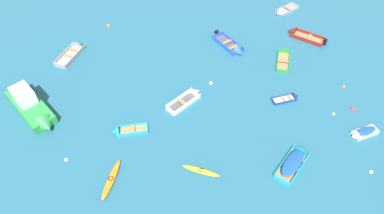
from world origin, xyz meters
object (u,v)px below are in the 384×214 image
rowboat_white_midfield_right (361,133)px  rowboat_maroon_distant_center (299,34)px  rowboat_blue_foreground_center (234,48)px  mooring_buoy_trailing (352,109)px  rowboat_deep_blue_near_right (291,97)px  mooring_buoy_midfield (211,83)px  mooring_buoy_outer_edge (109,26)px  mooring_buoy_central (371,172)px  rowboat_white_outer_left (190,97)px  rowboat_grey_far_left (75,50)px  rowboat_grey_midfield_left (282,12)px  kayak_orange_back_row_center (111,179)px  kayak_yellow_back_row_left (201,171)px  mooring_buoy_between_boats_left (344,87)px  rowboat_green_center (284,54)px  mooring_buoy_between_boats_right (334,114)px  rowboat_turquoise_far_back (122,131)px  mooring_buoy_far_field (66,160)px  rowboat_turquoise_cluster_inner (296,158)px  motor_launch_green_near_left (32,108)px

rowboat_white_midfield_right → rowboat_maroon_distant_center: rowboat_maroon_distant_center is taller
rowboat_blue_foreground_center → mooring_buoy_trailing: size_ratio=10.31×
rowboat_deep_blue_near_right → mooring_buoy_midfield: (-7.20, 3.92, -0.13)m
mooring_buoy_outer_edge → mooring_buoy_central: bearing=-52.8°
rowboat_white_outer_left → rowboat_grey_far_left: bearing=137.4°
rowboat_grey_midfield_left → mooring_buoy_midfield: 16.35m
kayak_orange_back_row_center → rowboat_white_outer_left: bearing=42.3°
kayak_yellow_back_row_left → rowboat_grey_midfield_left: size_ratio=0.78×
mooring_buoy_outer_edge → kayak_orange_back_row_center: bearing=-93.0°
mooring_buoy_trailing → mooring_buoy_midfield: (-12.43, 6.59, 0.00)m
kayak_yellow_back_row_left → mooring_buoy_midfield: size_ratio=7.86×
mooring_buoy_between_boats_left → mooring_buoy_central: mooring_buoy_between_boats_left is taller
rowboat_white_midfield_right → rowboat_grey_midfield_left: 20.28m
rowboat_blue_foreground_center → mooring_buoy_trailing: bearing=-53.4°
rowboat_blue_foreground_center → mooring_buoy_outer_edge: 15.98m
rowboat_blue_foreground_center → mooring_buoy_between_boats_left: size_ratio=14.37×
rowboat_white_outer_left → rowboat_green_center: size_ratio=0.95×
kayak_yellow_back_row_left → mooring_buoy_between_boats_left: kayak_yellow_back_row_left is taller
kayak_orange_back_row_center → rowboat_blue_foreground_center: 20.41m
rowboat_blue_foreground_center → mooring_buoy_between_boats_right: size_ratio=16.43×
rowboat_green_center → mooring_buoy_outer_edge: size_ratio=10.25×
rowboat_maroon_distant_center → rowboat_white_outer_left: bearing=-154.2°
rowboat_grey_far_left → kayak_orange_back_row_center: 18.04m
kayak_yellow_back_row_left → rowboat_white_outer_left: rowboat_white_outer_left is taller
mooring_buoy_outer_edge → kayak_yellow_back_row_left: bearing=-75.0°
rowboat_blue_foreground_center → rowboat_white_outer_left: bearing=-136.0°
kayak_yellow_back_row_left → rowboat_turquoise_far_back: rowboat_turquoise_far_back is taller
rowboat_white_outer_left → kayak_yellow_back_row_left: bearing=-96.9°
mooring_buoy_between_boats_right → rowboat_green_center: bearing=97.1°
rowboat_grey_far_left → mooring_buoy_between_boats_left: (26.91, -12.18, -0.23)m
rowboat_blue_foreground_center → rowboat_deep_blue_near_right: (3.18, -8.64, -0.10)m
rowboat_white_outer_left → rowboat_green_center: bearing=19.3°
rowboat_maroon_distant_center → rowboat_blue_foreground_center: 8.43m
rowboat_white_outer_left → rowboat_green_center: 12.42m
mooring_buoy_between_boats_left → mooring_buoy_between_boats_right: bearing=-132.2°
rowboat_grey_far_left → mooring_buoy_far_field: (-0.81, -14.93, -0.23)m
rowboat_turquoise_cluster_inner → mooring_buoy_central: (5.63, -2.49, -0.32)m
rowboat_green_center → mooring_buoy_trailing: (3.26, -9.04, -0.19)m
rowboat_turquoise_far_back → mooring_buoy_trailing: bearing=-5.7°
kayak_orange_back_row_center → kayak_yellow_back_row_left: kayak_orange_back_row_center is taller
rowboat_white_midfield_right → kayak_orange_back_row_center: bearing=179.0°
rowboat_white_midfield_right → rowboat_grey_far_left: bearing=144.1°
rowboat_maroon_distant_center → mooring_buoy_central: size_ratio=12.86×
kayak_yellow_back_row_left → mooring_buoy_between_boats_right: size_ratio=10.06×
motor_launch_green_near_left → rowboat_white_outer_left: bearing=-5.4°
rowboat_white_outer_left → rowboat_turquoise_far_back: 7.52m
rowboat_white_midfield_right → rowboat_blue_foreground_center: size_ratio=0.57×
rowboat_white_midfield_right → mooring_buoy_outer_edge: (-21.15, 22.48, -0.24)m
rowboat_grey_far_left → mooring_buoy_far_field: size_ratio=13.80×
rowboat_blue_foreground_center → rowboat_grey_midfield_left: 10.26m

